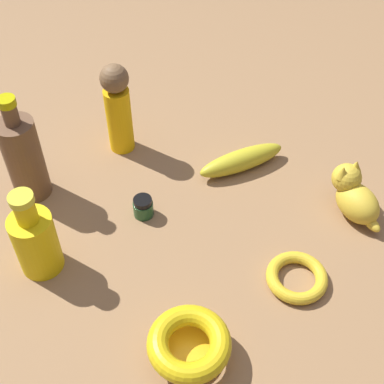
{
  "coord_description": "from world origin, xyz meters",
  "views": [
    {
      "loc": [
        0.38,
        0.49,
        0.75
      ],
      "look_at": [
        0.0,
        0.0,
        0.09
      ],
      "focal_mm": 50.41,
      "sensor_mm": 36.0,
      "label": 1
    }
  ],
  "objects_px": {
    "bottle_short": "(35,240)",
    "person_figure_adult": "(118,107)",
    "nail_polish_jar": "(143,207)",
    "bangle": "(297,277)",
    "bowl": "(189,345)",
    "bottle_tall": "(24,157)",
    "cat_figurine": "(354,195)",
    "banana": "(241,160)"
  },
  "relations": [
    {
      "from": "cat_figurine",
      "to": "bangle",
      "type": "distance_m",
      "value": 0.2
    },
    {
      "from": "person_figure_adult",
      "to": "bangle",
      "type": "xyz_separation_m",
      "value": [
        -0.05,
        0.45,
        -0.09
      ]
    },
    {
      "from": "bottle_tall",
      "to": "bottle_short",
      "type": "bearing_deg",
      "value": 68.45
    },
    {
      "from": "banana",
      "to": "bangle",
      "type": "relative_size",
      "value": 1.77
    },
    {
      "from": "bottle_tall",
      "to": "nail_polish_jar",
      "type": "distance_m",
      "value": 0.23
    },
    {
      "from": "bottle_short",
      "to": "bowl",
      "type": "bearing_deg",
      "value": 108.27
    },
    {
      "from": "bowl",
      "to": "cat_figurine",
      "type": "height_order",
      "value": "cat_figurine"
    },
    {
      "from": "bowl",
      "to": "bangle",
      "type": "distance_m",
      "value": 0.22
    },
    {
      "from": "person_figure_adult",
      "to": "bangle",
      "type": "relative_size",
      "value": 1.92
    },
    {
      "from": "person_figure_adult",
      "to": "bottle_tall",
      "type": "bearing_deg",
      "value": 0.93
    },
    {
      "from": "banana",
      "to": "bottle_tall",
      "type": "xyz_separation_m",
      "value": [
        0.35,
        -0.19,
        0.07
      ]
    },
    {
      "from": "bottle_tall",
      "to": "bowl",
      "type": "bearing_deg",
      "value": 93.68
    },
    {
      "from": "bottle_short",
      "to": "bangle",
      "type": "xyz_separation_m",
      "value": [
        -0.31,
        0.29,
        -0.06
      ]
    },
    {
      "from": "cat_figurine",
      "to": "person_figure_adult",
      "type": "bearing_deg",
      "value": -59.8
    },
    {
      "from": "bowl",
      "to": "person_figure_adult",
      "type": "height_order",
      "value": "person_figure_adult"
    },
    {
      "from": "banana",
      "to": "person_figure_adult",
      "type": "xyz_separation_m",
      "value": [
        0.15,
        -0.2,
        0.08
      ]
    },
    {
      "from": "bottle_short",
      "to": "nail_polish_jar",
      "type": "relative_size",
      "value": 4.32
    },
    {
      "from": "banana",
      "to": "bottle_short",
      "type": "relative_size",
      "value": 1.06
    },
    {
      "from": "bowl",
      "to": "cat_figurine",
      "type": "distance_m",
      "value": 0.41
    },
    {
      "from": "nail_polish_jar",
      "to": "bowl",
      "type": "bearing_deg",
      "value": 69.07
    },
    {
      "from": "bottle_tall",
      "to": "nail_polish_jar",
      "type": "bearing_deg",
      "value": 127.12
    },
    {
      "from": "bowl",
      "to": "person_figure_adult",
      "type": "relative_size",
      "value": 0.63
    },
    {
      "from": "bottle_short",
      "to": "person_figure_adult",
      "type": "bearing_deg",
      "value": -147.9
    },
    {
      "from": "bowl",
      "to": "bottle_short",
      "type": "relative_size",
      "value": 0.72
    },
    {
      "from": "person_figure_adult",
      "to": "bottle_short",
      "type": "height_order",
      "value": "person_figure_adult"
    },
    {
      "from": "nail_polish_jar",
      "to": "bangle",
      "type": "distance_m",
      "value": 0.3
    },
    {
      "from": "cat_figurine",
      "to": "bottle_tall",
      "type": "bearing_deg",
      "value": -42.53
    },
    {
      "from": "bottle_short",
      "to": "bangle",
      "type": "relative_size",
      "value": 1.68
    },
    {
      "from": "banana",
      "to": "bangle",
      "type": "distance_m",
      "value": 0.28
    },
    {
      "from": "nail_polish_jar",
      "to": "bangle",
      "type": "relative_size",
      "value": 0.39
    },
    {
      "from": "bowl",
      "to": "bottle_short",
      "type": "bearing_deg",
      "value": -71.73
    },
    {
      "from": "bowl",
      "to": "bottle_tall",
      "type": "height_order",
      "value": "bottle_tall"
    },
    {
      "from": "bowl",
      "to": "nail_polish_jar",
      "type": "relative_size",
      "value": 3.1
    },
    {
      "from": "person_figure_adult",
      "to": "bottle_short",
      "type": "distance_m",
      "value": 0.32
    },
    {
      "from": "bottle_tall",
      "to": "bottle_short",
      "type": "height_order",
      "value": "bottle_tall"
    },
    {
      "from": "banana",
      "to": "person_figure_adult",
      "type": "relative_size",
      "value": 0.92
    },
    {
      "from": "bottle_short",
      "to": "bangle",
      "type": "height_order",
      "value": "bottle_short"
    },
    {
      "from": "bowl",
      "to": "bangle",
      "type": "bearing_deg",
      "value": 179.29
    },
    {
      "from": "person_figure_adult",
      "to": "bowl",
      "type": "bearing_deg",
      "value": 68.98
    },
    {
      "from": "banana",
      "to": "bowl",
      "type": "height_order",
      "value": "bowl"
    },
    {
      "from": "bowl",
      "to": "nail_polish_jar",
      "type": "height_order",
      "value": "bowl"
    },
    {
      "from": "cat_figurine",
      "to": "bottle_short",
      "type": "height_order",
      "value": "bottle_short"
    }
  ]
}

